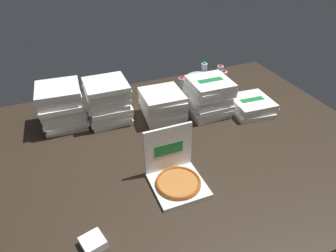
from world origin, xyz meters
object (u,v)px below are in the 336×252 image
Objects in this scene: ice_bucket at (199,82)px; water_bottle_4 at (220,74)px; pizza_stack_left_near at (108,101)px; pizza_stack_left_far at (61,106)px; napkin_pile at (93,243)px; water_bottle_3 at (204,71)px; pizza_stack_right_mid at (163,105)px; pizza_stack_left_mid at (208,97)px; water_bottle_0 at (223,80)px; water_bottle_1 at (182,86)px; pizza_stack_right_near at (251,105)px; open_pizza_box at (176,174)px; water_bottle_2 at (189,87)px.

water_bottle_4 is at bearing 3.73° from ice_bucket.
pizza_stack_left_near is 1.00× the size of pizza_stack_left_far.
water_bottle_4 is at bearing 42.12° from napkin_pile.
ice_bucket is 1.28× the size of water_bottle_3.
pizza_stack_left_far is 1.46m from ice_bucket.
pizza_stack_right_mid is 1.49× the size of ice_bucket.
pizza_stack_left_mid is 0.55m from water_bottle_0.
pizza_stack_left_near is 0.91m from pizza_stack_left_mid.
water_bottle_4 is (0.51, 0.11, 0.00)m from water_bottle_1.
water_bottle_3 is at bearing 65.20° from pizza_stack_left_mid.
pizza_stack_left_near is 1.25m from water_bottle_3.
ice_bucket is (-0.23, 0.64, -0.00)m from pizza_stack_right_near.
water_bottle_1 and water_bottle_4 have the same top height.
pizza_stack_right_near is 0.52m from water_bottle_0.
pizza_stack_left_near is at bearing -173.46° from water_bottle_0.
pizza_stack_left_near reaches higher than pizza_stack_right_mid.
pizza_stack_right_mid is 0.96× the size of pizza_stack_right_near.
pizza_stack_left_mid reaches higher than napkin_pile.
open_pizza_box is 1.82× the size of water_bottle_2.
water_bottle_3 is at bearing 47.36° from ice_bucket.
water_bottle_3 and water_bottle_4 have the same top height.
water_bottle_3 is (0.71, 0.55, -0.03)m from pizza_stack_right_mid.
pizza_stack_right_mid is at bearing -160.30° from water_bottle_0.
pizza_stack_left_mid is at bearing -12.45° from pizza_stack_right_mid.
water_bottle_0 reaches higher than ice_bucket.
water_bottle_0 and water_bottle_4 have the same top height.
pizza_stack_left_far is 1.72m from water_bottle_4.
water_bottle_3 is (0.13, 0.14, 0.04)m from ice_bucket.
pizza_stack_left_mid is (0.88, -0.23, -0.02)m from pizza_stack_left_near.
water_bottle_2 is at bearing 47.80° from napkin_pile.
open_pizza_box is at bearing -131.24° from pizza_stack_left_mid.
water_bottle_3 is at bearing 19.11° from pizza_stack_left_near.
pizza_stack_left_mid is 1.88× the size of water_bottle_0.
pizza_stack_right_mid is at bearing -145.80° from water_bottle_2.
open_pizza_box is at bearing -132.92° from water_bottle_0.
pizza_stack_left_mid reaches higher than pizza_stack_right_mid.
pizza_stack_left_mid is 0.54m from ice_bucket.
pizza_stack_right_near is 1.99× the size of water_bottle_2.
pizza_stack_left_far is 1.87× the size of water_bottle_4.
napkin_pile is at bearing -132.20° from water_bottle_2.
pizza_stack_left_near is at bearing 72.59° from napkin_pile.
pizza_stack_left_near is at bearing 165.20° from pizza_stack_left_mid.
pizza_stack_left_near is (-0.24, 0.96, 0.12)m from open_pizza_box.
pizza_stack_left_near is at bearing -167.87° from water_bottle_1.
pizza_stack_left_far is 1.87× the size of water_bottle_0.
water_bottle_1 is (-0.48, 0.54, 0.04)m from pizza_stack_right_near.
water_bottle_3 is (1.18, 0.41, -0.09)m from pizza_stack_left_near.
pizza_stack_right_mid is (0.23, 0.82, 0.05)m from open_pizza_box.
pizza_stack_left_far reaches higher than water_bottle_1.
water_bottle_0 is at bearing 44.08° from pizza_stack_left_mid.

